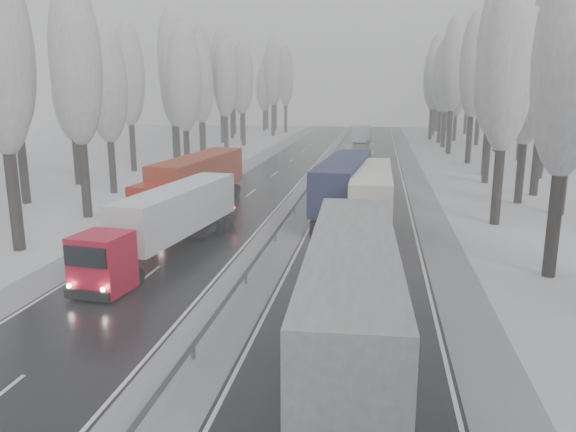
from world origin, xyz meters
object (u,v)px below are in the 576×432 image
(truck_grey_tarp, at_px, (352,284))
(truck_blue_box, at_px, (346,182))
(truck_red_white, at_px, (170,217))
(box_truck_distant, at_px, (362,133))
(truck_red_red, at_px, (194,181))
(truck_cream_box, at_px, (372,192))

(truck_grey_tarp, xyz_separation_m, truck_blue_box, (-1.62, 22.94, -0.10))
(truck_red_white, bearing_deg, box_truck_distant, 90.04)
(box_truck_distant, bearing_deg, truck_blue_box, -84.54)
(box_truck_distant, distance_m, truck_red_red, 62.62)
(truck_red_red, bearing_deg, truck_cream_box, -4.27)
(truck_blue_box, height_order, box_truck_distant, truck_blue_box)
(truck_blue_box, bearing_deg, box_truck_distant, 94.89)
(truck_red_red, bearing_deg, truck_red_white, -74.09)
(truck_cream_box, height_order, truck_red_white, truck_cream_box)
(truck_grey_tarp, distance_m, box_truck_distant, 83.74)
(box_truck_distant, xyz_separation_m, truck_red_red, (-10.84, -61.67, 0.93))
(truck_grey_tarp, relative_size, truck_cream_box, 1.11)
(truck_cream_box, xyz_separation_m, box_truck_distant, (-2.73, 63.74, -0.84))
(truck_cream_box, distance_m, box_truck_distant, 63.80)
(truck_grey_tarp, height_order, box_truck_distant, truck_grey_tarp)
(truck_red_red, bearing_deg, truck_blue_box, 8.91)
(truck_blue_box, distance_m, box_truck_distant, 60.77)
(box_truck_distant, bearing_deg, truck_cream_box, -82.77)
(truck_blue_box, relative_size, box_truck_distant, 2.06)
(truck_blue_box, relative_size, truck_red_red, 1.03)
(truck_blue_box, relative_size, truck_cream_box, 1.07)
(truck_grey_tarp, height_order, truck_cream_box, truck_grey_tarp)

